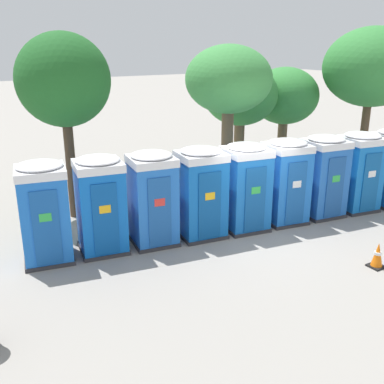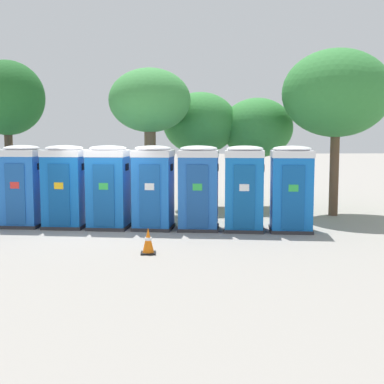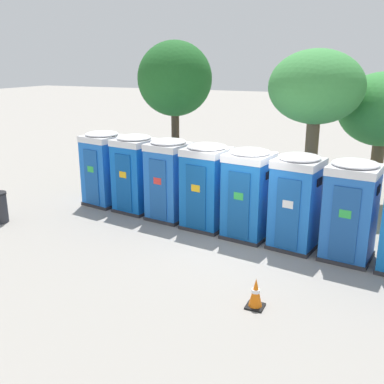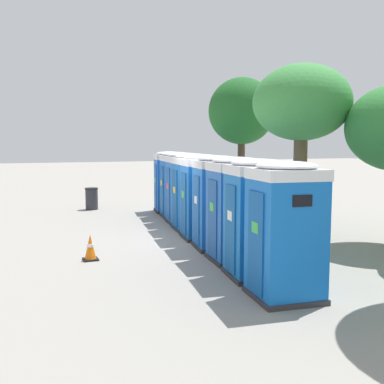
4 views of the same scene
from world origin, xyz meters
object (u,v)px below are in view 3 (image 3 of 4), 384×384
at_px(portapotty_1, 135,173).
at_px(traffic_cone, 256,293).
at_px(portapotty_2, 169,179).
at_px(street_tree_2, 316,89).
at_px(portapotty_0, 104,168).
at_px(portapotty_3, 206,186).
at_px(portapotty_6, 351,210).
at_px(portapotty_5, 296,201).
at_px(street_tree_0, 383,111).
at_px(portapotty_4, 248,193).
at_px(street_tree_1, 175,80).

distance_m(portapotty_1, traffic_cone, 6.96).
relative_size(portapotty_2, street_tree_2, 0.49).
xyz_separation_m(portapotty_0, traffic_cone, (6.74, -4.49, -0.97)).
distance_m(portapotty_2, portapotty_3, 1.38).
distance_m(portapotty_2, portapotty_6, 5.50).
bearing_deg(traffic_cone, portapotty_5, 89.11).
relative_size(street_tree_0, traffic_cone, 7.00).
height_order(portapotty_6, street_tree_0, street_tree_0).
bearing_deg(portapotty_3, portapotty_4, -9.66).
xyz_separation_m(street_tree_2, traffic_cone, (0.11, -6.24, -3.67)).
bearing_deg(portapotty_3, portapotty_1, 169.87).
xyz_separation_m(portapotty_0, portapotty_6, (8.16, -1.25, -0.00)).
bearing_deg(portapotty_3, portapotty_2, 169.63).
bearing_deg(street_tree_0, portapotty_1, -152.14).
xyz_separation_m(street_tree_0, traffic_cone, (-1.77, -8.08, -2.93)).
bearing_deg(traffic_cone, street_tree_1, 126.61).
relative_size(street_tree_2, traffic_cone, 8.07).
distance_m(portapotty_1, portapotty_2, 1.38).
relative_size(portapotty_0, portapotty_6, 1.00).
relative_size(portapotty_4, portapotty_6, 1.00).
relative_size(portapotty_2, portapotty_4, 1.00).
bearing_deg(portapotty_1, traffic_cone, -38.67).
relative_size(portapotty_6, street_tree_0, 0.57).
distance_m(street_tree_0, traffic_cone, 8.78).
xyz_separation_m(portapotty_3, street_tree_2, (2.56, 2.42, 2.70)).
height_order(portapotty_2, portapotty_4, same).
height_order(portapotty_5, traffic_cone, portapotty_5).
xyz_separation_m(portapotty_1, portapotty_3, (2.71, -0.48, -0.00)).
xyz_separation_m(portapotty_2, portapotty_3, (1.35, -0.25, -0.00)).
xyz_separation_m(portapotty_2, portapotty_5, (4.08, -0.65, -0.00)).
bearing_deg(portapotty_2, street_tree_1, 112.52).
bearing_deg(portapotty_1, portapotty_5, -9.23).
bearing_deg(portapotty_6, street_tree_0, 85.83).
height_order(portapotty_4, portapotty_6, same).
xyz_separation_m(portapotty_5, street_tree_2, (-0.17, 2.82, 2.70)).
height_order(portapotty_2, traffic_cone, portapotty_2).
height_order(portapotty_1, street_tree_0, street_tree_0).
height_order(portapotty_3, street_tree_0, street_tree_0).
distance_m(portapotty_0, portapotty_2, 2.75).
bearing_deg(portapotty_1, street_tree_1, 88.09).
relative_size(portapotty_6, street_tree_1, 0.46).
bearing_deg(street_tree_1, portapotty_5, -34.66).
bearing_deg(portapotty_0, street_tree_2, 14.74).
relative_size(portapotty_0, portapotty_4, 1.00).
height_order(portapotty_6, street_tree_1, street_tree_1).
bearing_deg(portapotty_4, street_tree_1, 138.43).
bearing_deg(street_tree_0, street_tree_1, -172.17).
xyz_separation_m(street_tree_1, traffic_cone, (5.29, -7.11, -3.83)).
bearing_deg(portapotty_2, portapotty_0, 171.12).
height_order(portapotty_0, street_tree_2, street_tree_2).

